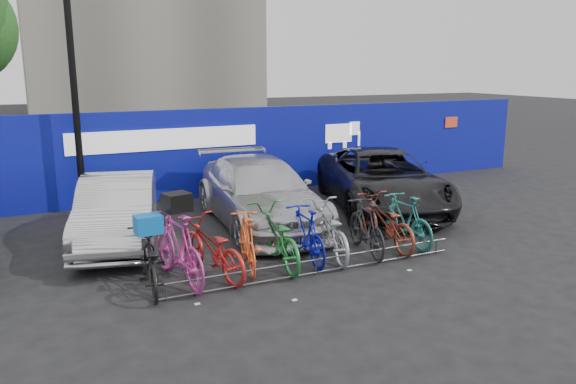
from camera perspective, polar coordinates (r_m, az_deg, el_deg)
ground at (r=10.30m, az=1.29°, el=-7.35°), size 100.00×100.00×0.00m
hoarding at (r=15.46m, az=-8.63°, el=3.92°), size 22.00×0.18×2.40m
lamppost at (r=14.10m, az=-20.99°, el=10.84°), size 0.25×0.50×6.11m
bike_rack at (r=9.74m, az=2.88°, el=-7.54°), size 5.60×0.03×0.30m
car_1 at (r=11.81m, az=-16.93°, el=-1.83°), size 2.35×4.34×1.36m
car_2 at (r=12.66m, az=-2.86°, el=-0.05°), size 2.45×5.23×1.48m
car_3 at (r=14.24m, az=9.51°, el=1.23°), size 3.93×5.80×1.48m
bike_0 at (r=9.31m, az=-13.81°, el=-6.87°), size 0.85×1.86×0.94m
bike_1 at (r=9.45m, az=-11.02°, el=-5.52°), size 0.82×2.10×1.23m
bike_2 at (r=9.64m, az=-7.77°, el=-5.68°), size 1.13×2.04×1.02m
bike_3 at (r=9.92m, az=-4.15°, el=-5.08°), size 0.84×1.75×1.01m
bike_4 at (r=10.09m, az=-1.20°, el=-4.56°), size 0.82×2.08×1.08m
bike_5 at (r=10.30m, az=1.81°, el=-4.32°), size 0.60×1.75×1.04m
bike_6 at (r=10.57m, az=4.13°, el=-3.90°), size 1.00×2.06×1.04m
bike_7 at (r=10.82m, az=7.97°, el=-3.56°), size 0.82×1.81×1.05m
bike_8 at (r=11.24m, az=9.85°, el=-3.07°), size 0.75×1.98×1.03m
bike_9 at (r=11.46m, az=11.75°, el=-2.79°), size 0.54×1.75×1.05m
cargo_crate at (r=9.13m, az=-14.01°, el=-3.21°), size 0.43×0.34×0.30m
cargo_topcase at (r=9.24m, az=-11.22°, el=-1.02°), size 0.48×0.45×0.30m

